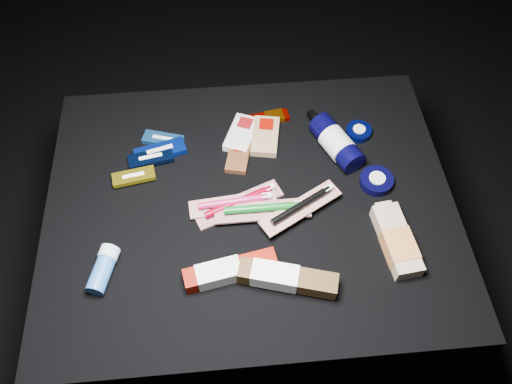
{
  "coord_description": "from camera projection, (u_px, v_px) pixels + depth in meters",
  "views": [
    {
      "loc": [
        -0.04,
        -0.65,
        1.41
      ],
      "look_at": [
        0.01,
        0.01,
        0.42
      ],
      "focal_mm": 35.0,
      "sensor_mm": 36.0,
      "label": 1
    }
  ],
  "objects": [
    {
      "name": "cloth_table",
      "position": [
        251.0,
        240.0,
        1.37
      ],
      "size": [
        0.98,
        0.78,
        0.4
      ],
      "primitive_type": "cube",
      "color": "black",
      "rests_on": "ground"
    },
    {
      "name": "toothbrush_pack_2",
      "position": [
        264.0,
        209.0,
        1.16
      ],
      "size": [
        0.22,
        0.05,
        0.03
      ],
      "rotation": [
        0.0,
        0.0,
        0.0
      ],
      "color": "#A39D98",
      "rests_on": "cloth_table"
    },
    {
      "name": "lotion_bottle",
      "position": [
        336.0,
        143.0,
        1.26
      ],
      "size": [
        0.13,
        0.2,
        0.07
      ],
      "rotation": [
        0.0,
        0.0,
        0.43
      ],
      "color": "black",
      "rests_on": "cloth_table"
    },
    {
      "name": "bodywash_bottle",
      "position": [
        397.0,
        242.0,
        1.12
      ],
      "size": [
        0.08,
        0.19,
        0.04
      ],
      "rotation": [
        0.0,
        0.0,
        0.11
      ],
      "color": "tan",
      "rests_on": "cloth_table"
    },
    {
      "name": "deodorant_stick",
      "position": [
        103.0,
        269.0,
        1.08
      ],
      "size": [
        0.07,
        0.11,
        0.04
      ],
      "rotation": [
        0.0,
        0.0,
        -0.28
      ],
      "color": "#2C60A9",
      "rests_on": "cloth_table"
    },
    {
      "name": "power_bar",
      "position": [
        270.0,
        118.0,
        1.34
      ],
      "size": [
        0.12,
        0.05,
        0.01
      ],
      "rotation": [
        0.0,
        0.0,
        0.15
      ],
      "color": "#8A0500",
      "rests_on": "cloth_table"
    },
    {
      "name": "toothbrush_pack_3",
      "position": [
        302.0,
        206.0,
        1.16
      ],
      "size": [
        0.21,
        0.15,
        0.02
      ],
      "rotation": [
        0.0,
        0.0,
        0.51
      ],
      "color": "#B9B2AC",
      "rests_on": "cloth_table"
    },
    {
      "name": "toothpaste_carton_green",
      "position": [
        283.0,
        277.0,
        1.06
      ],
      "size": [
        0.22,
        0.1,
        0.04
      ],
      "rotation": [
        0.0,
        0.0,
        -0.28
      ],
      "color": "#3F2911",
      "rests_on": "cloth_table"
    },
    {
      "name": "cream_tin_lower",
      "position": [
        376.0,
        181.0,
        1.22
      ],
      "size": [
        0.08,
        0.08,
        0.03
      ],
      "rotation": [
        0.0,
        0.0,
        -0.09
      ],
      "color": "black",
      "rests_on": "cloth_table"
    },
    {
      "name": "cream_tin_upper",
      "position": [
        359.0,
        131.0,
        1.31
      ],
      "size": [
        0.07,
        0.07,
        0.02
      ],
      "rotation": [
        0.0,
        0.0,
        0.16
      ],
      "color": "black",
      "rests_on": "cloth_table"
    },
    {
      "name": "clif_bar_1",
      "position": [
        242.0,
        133.0,
        1.31
      ],
      "size": [
        0.11,
        0.14,
        0.02
      ],
      "rotation": [
        0.0,
        0.0,
        -0.39
      ],
      "color": "silver",
      "rests_on": "cloth_table"
    },
    {
      "name": "luna_bar_3",
      "position": [
        134.0,
        177.0,
        1.22
      ],
      "size": [
        0.11,
        0.06,
        0.01
      ],
      "rotation": [
        0.0,
        0.0,
        0.17
      ],
      "color": "#AA9215",
      "rests_on": "cloth_table"
    },
    {
      "name": "luna_bar_0",
      "position": [
        163.0,
        139.0,
        1.3
      ],
      "size": [
        0.11,
        0.07,
        0.01
      ],
      "rotation": [
        0.0,
        0.0,
        -0.3
      ],
      "color": "#256DBA",
      "rests_on": "cloth_table"
    },
    {
      "name": "clif_bar_2",
      "position": [
        265.0,
        135.0,
        1.3
      ],
      "size": [
        0.09,
        0.13,
        0.02
      ],
      "rotation": [
        0.0,
        0.0,
        -0.18
      ],
      "color": "#A17E56",
      "rests_on": "cloth_table"
    },
    {
      "name": "toothbrush_pack_0",
      "position": [
        240.0,
        203.0,
        1.19
      ],
      "size": [
        0.22,
        0.13,
        0.02
      ],
      "rotation": [
        0.0,
        0.0,
        0.38
      ],
      "color": "#A49C98",
      "rests_on": "cloth_table"
    },
    {
      "name": "luna_bar_1",
      "position": [
        160.0,
        151.0,
        1.27
      ],
      "size": [
        0.14,
        0.08,
        0.02
      ],
      "rotation": [
        0.0,
        0.0,
        0.27
      ],
      "color": "#08259B",
      "rests_on": "cloth_table"
    },
    {
      "name": "clif_bar_0",
      "position": [
        239.0,
        156.0,
        1.27
      ],
      "size": [
        0.07,
        0.11,
        0.02
      ],
      "rotation": [
        0.0,
        0.0,
        -0.23
      ],
      "color": "#532C16",
      "rests_on": "cloth_table"
    },
    {
      "name": "toothbrush_pack_1",
      "position": [
        234.0,
        203.0,
        1.18
      ],
      "size": [
        0.21,
        0.07,
        0.02
      ],
      "rotation": [
        0.0,
        0.0,
        0.09
      ],
      "color": "beige",
      "rests_on": "cloth_table"
    },
    {
      "name": "luna_bar_2",
      "position": [
        151.0,
        158.0,
        1.26
      ],
      "size": [
        0.12,
        0.06,
        0.01
      ],
      "rotation": [
        0.0,
        0.0,
        0.18
      ],
      "color": "black",
      "rests_on": "cloth_table"
    },
    {
      "name": "ground",
      "position": [
        251.0,
        271.0,
        1.53
      ],
      "size": [
        3.0,
        3.0,
        0.0
      ],
      "primitive_type": "plane",
      "color": "black",
      "rests_on": "ground"
    },
    {
      "name": "toothpaste_carton_red",
      "position": [
        227.0,
        271.0,
        1.08
      ],
      "size": [
        0.21,
        0.08,
        0.04
      ],
      "rotation": [
        0.0,
        0.0,
        0.18
      ],
      "color": "#6F0A00",
      "rests_on": "cloth_table"
    }
  ]
}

